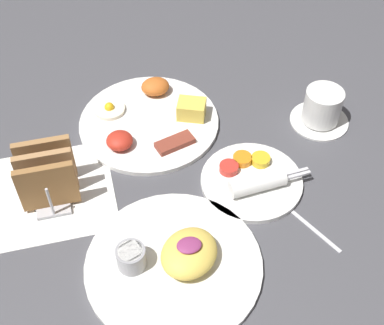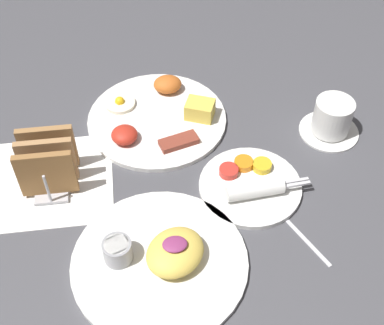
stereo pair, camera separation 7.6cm
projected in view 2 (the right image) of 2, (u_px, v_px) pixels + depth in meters
ground_plane at (184, 201)px, 0.96m from camera, size 3.00×3.00×0.00m
napkin_flat at (53, 181)px, 1.00m from camera, size 0.22×0.22×0.00m
plate_breakfast at (158, 116)px, 1.10m from camera, size 0.29×0.29×0.05m
plate_condiments at (251, 185)px, 0.98m from camera, size 0.20×0.19×0.04m
plate_foreground at (161, 258)px, 0.87m from camera, size 0.29×0.29×0.06m
toast_rack at (48, 163)px, 0.96m from camera, size 0.10×0.12×0.10m
coffee_cup at (332, 119)px, 1.06m from camera, size 0.12×0.12×0.08m
teaspoon at (296, 229)px, 0.92m from camera, size 0.07×0.12×0.01m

